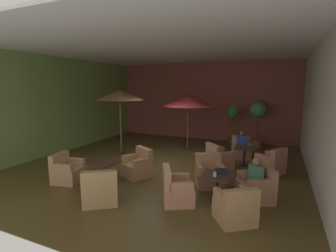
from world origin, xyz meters
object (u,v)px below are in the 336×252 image
object	(u,v)px
armchair_front_left_south	(176,190)
potted_tree_mid_left	(232,118)
potted_tree_left_corner	(258,114)
open_laptop	(221,173)
patio_umbrella_tall_red	(120,95)
cafe_table_front_right	(245,151)
cafe_table_mid_center	(103,167)
armchair_mid_center_north	(101,190)
armchair_front_left_east	(209,175)
armchair_front_left_west	(235,208)
cafe_table_front_left	(217,180)
armchair_front_left_north	(257,188)
armchair_mid_center_east	(138,166)
armchair_front_right_south	(271,164)
armchair_front_right_north	(241,150)
patio_umbrella_center_beige	(188,101)
armchair_mid_center_south	(67,171)
patron_blue_shirt	(256,172)
iced_drink_cup	(215,174)
armchair_front_right_east	(219,159)
patron_by_window	(242,140)

from	to	relation	value
armchair_front_left_south	potted_tree_mid_left	size ratio (longest dim) A/B	0.54
potted_tree_left_corner	open_laptop	xyz separation A→B (m)	(-0.30, -6.26, -0.82)
potted_tree_mid_left	patio_umbrella_tall_red	bearing A→B (deg)	-139.89
cafe_table_front_right	cafe_table_mid_center	size ratio (longest dim) A/B	0.92
patio_umbrella_tall_red	cafe_table_front_right	bearing A→B (deg)	4.01
armchair_mid_center_north	patio_umbrella_tall_red	world-z (taller)	patio_umbrella_tall_red
armchair_front_left_east	armchair_front_left_west	xyz separation A→B (m)	(1.01, -1.74, -0.01)
cafe_table_front_left	armchair_front_left_east	bearing A→B (deg)	115.58
armchair_front_left_north	armchair_mid_center_east	distance (m)	3.59
armchair_mid_center_east	potted_tree_left_corner	distance (m)	6.49
armchair_front_right_south	potted_tree_mid_left	distance (m)	4.17
cafe_table_front_right	open_laptop	world-z (taller)	open_laptop
armchair_front_left_west	patio_umbrella_tall_red	distance (m)	6.86
armchair_front_right_south	patio_umbrella_tall_red	bearing A→B (deg)	178.32
armchair_front_left_east	armchair_front_right_north	size ratio (longest dim) A/B	1.10
cafe_table_front_left	armchair_front_left_south	distance (m)	1.04
patio_umbrella_center_beige	cafe_table_front_left	bearing A→B (deg)	-62.42
armchair_mid_center_north	cafe_table_front_left	bearing A→B (deg)	25.98
armchair_front_left_west	armchair_mid_center_south	bearing A→B (deg)	176.55
armchair_front_left_east	cafe_table_mid_center	distance (m)	3.06
patron_blue_shirt	armchair_front_right_south	bearing A→B (deg)	82.74
armchair_mid_center_east	iced_drink_cup	world-z (taller)	armchair_mid_center_east
armchair_front_left_south	patio_umbrella_tall_red	distance (m)	5.57
armchair_front_right_south	patio_umbrella_center_beige	size ratio (longest dim) A/B	0.43
armchair_front_right_east	armchair_mid_center_east	distance (m)	2.81
open_laptop	armchair_mid_center_south	bearing A→B (deg)	-172.72
patio_umbrella_tall_red	armchair_front_right_south	bearing A→B (deg)	-1.68
armchair_front_left_west	iced_drink_cup	xyz separation A→B (m)	(-0.61, 0.70, 0.41)
cafe_table_mid_center	potted_tree_left_corner	bearing A→B (deg)	61.28
cafe_table_front_left	armchair_front_right_south	world-z (taller)	armchair_front_right_south
patron_blue_shirt	potted_tree_left_corner	bearing A→B (deg)	94.62
potted_tree_mid_left	armchair_front_left_east	bearing A→B (deg)	-86.66
cafe_table_mid_center	potted_tree_left_corner	world-z (taller)	potted_tree_left_corner
armchair_front_left_east	armchair_front_left_west	distance (m)	2.01
armchair_front_left_south	armchair_mid_center_south	size ratio (longest dim) A/B	1.14
cafe_table_front_right	armchair_mid_center_east	bearing A→B (deg)	-139.35
armchair_front_left_south	potted_tree_left_corner	distance (m)	7.01
armchair_front_left_east	patron_blue_shirt	size ratio (longest dim) A/B	1.52
armchair_front_left_east	armchair_mid_center_south	world-z (taller)	armchair_front_left_east
patio_umbrella_tall_red	potted_tree_mid_left	bearing A→B (deg)	40.11
cafe_table_mid_center	potted_tree_left_corner	xyz separation A→B (m)	(3.62, 6.61, 1.00)
armchair_front_right_south	armchair_mid_center_east	bearing A→B (deg)	-152.59
armchair_front_left_north	armchair_mid_center_south	size ratio (longest dim) A/B	1.19
cafe_table_mid_center	armchair_mid_center_south	bearing A→B (deg)	-168.92
armchair_mid_center_east	patio_umbrella_center_beige	xyz separation A→B (m)	(0.24, 3.96, 1.85)
cafe_table_front_right	patron_blue_shirt	world-z (taller)	patron_blue_shirt
patron_by_window	iced_drink_cup	bearing A→B (deg)	-90.41
cafe_table_front_left	potted_tree_left_corner	xyz separation A→B (m)	(0.38, 6.30, 1.00)
armchair_mid_center_north	iced_drink_cup	bearing A→B (deg)	24.06
armchair_front_left_north	cafe_table_front_right	world-z (taller)	armchair_front_left_north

